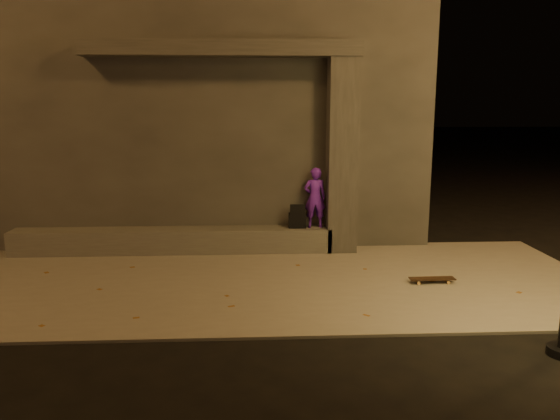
{
  "coord_description": "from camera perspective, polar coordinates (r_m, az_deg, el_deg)",
  "views": [
    {
      "loc": [
        0.03,
        -6.38,
        2.81
      ],
      "look_at": [
        0.45,
        2.0,
        1.17
      ],
      "focal_mm": 35.0,
      "sensor_mm": 36.0,
      "label": 1
    }
  ],
  "objects": [
    {
      "name": "ground",
      "position": [
        6.98,
        -2.94,
        -12.75
      ],
      "size": [
        120.0,
        120.0,
        0.0
      ],
      "primitive_type": "plane",
      "color": "black",
      "rests_on": "ground"
    },
    {
      "name": "sidewalk",
      "position": [
        8.84,
        -2.94,
        -7.39
      ],
      "size": [
        11.0,
        4.4,
        0.04
      ],
      "primitive_type": "cube",
      "color": "slate",
      "rests_on": "ground"
    },
    {
      "name": "building",
      "position": [
        12.92,
        -7.55,
        10.04
      ],
      "size": [
        9.0,
        5.1,
        5.22
      ],
      "color": "#363431",
      "rests_on": "ground"
    },
    {
      "name": "ledge",
      "position": [
        10.56,
        -11.12,
        -3.13
      ],
      "size": [
        6.0,
        0.55,
        0.45
      ],
      "primitive_type": "cube",
      "color": "#504E49",
      "rests_on": "sidewalk"
    },
    {
      "name": "column",
      "position": [
        10.32,
        6.5,
        5.57
      ],
      "size": [
        0.55,
        0.55,
        3.6
      ],
      "primitive_type": "cube",
      "color": "#363431",
      "rests_on": "sidewalk"
    },
    {
      "name": "canopy",
      "position": [
        10.24,
        -6.07,
        16.41
      ],
      "size": [
        5.0,
        0.7,
        0.28
      ],
      "primitive_type": "cube",
      "color": "#363431",
      "rests_on": "column"
    },
    {
      "name": "skateboarder",
      "position": [
        10.35,
        3.67,
        1.3
      ],
      "size": [
        0.43,
        0.29,
        1.15
      ],
      "primitive_type": "imported",
      "rotation": [
        0.0,
        0.0,
        3.17
      ],
      "color": "#5E1DBE",
      "rests_on": "ledge"
    },
    {
      "name": "backpack",
      "position": [
        10.4,
        1.82,
        -0.97
      ],
      "size": [
        0.33,
        0.22,
        0.46
      ],
      "rotation": [
        0.0,
        0.0,
        -0.03
      ],
      "color": "black",
      "rests_on": "ledge"
    },
    {
      "name": "skateboard",
      "position": [
        8.97,
        15.62,
        -6.96
      ],
      "size": [
        0.72,
        0.2,
        0.08
      ],
      "rotation": [
        0.0,
        0.0,
        0.02
      ],
      "color": "black",
      "rests_on": "sidewalk"
    }
  ]
}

